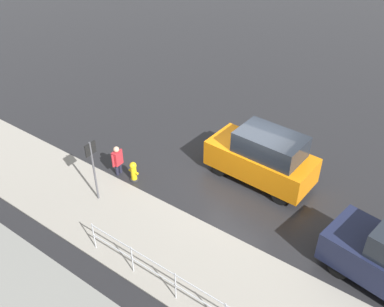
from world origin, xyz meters
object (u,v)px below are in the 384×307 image
object	(u,v)px
moving_hatchback	(263,157)
fire_hydrant	(134,171)
pedestrian	(117,159)
sign_post	(93,163)

from	to	relation	value
moving_hatchback	fire_hydrant	xyz separation A→B (m)	(3.79, 2.78, -0.63)
fire_hydrant	pedestrian	bearing A→B (deg)	3.39
pedestrian	sign_post	size ratio (longest dim) A/B	0.51
moving_hatchback	pedestrian	world-z (taller)	moving_hatchback
fire_hydrant	pedestrian	xyz separation A→B (m)	(0.74, 0.04, 0.28)
moving_hatchback	fire_hydrant	bearing A→B (deg)	36.27
moving_hatchback	fire_hydrant	size ratio (longest dim) A/B	4.96
moving_hatchback	fire_hydrant	distance (m)	4.75
fire_hydrant	sign_post	distance (m)	1.96
pedestrian	sign_post	bearing A→B (deg)	106.41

